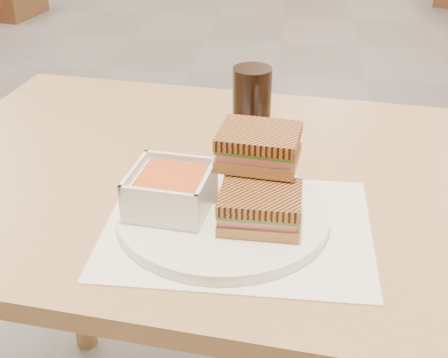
# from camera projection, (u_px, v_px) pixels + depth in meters

# --- Properties ---
(main_table) EXTENTS (1.27, 0.83, 0.75)m
(main_table) POSITION_uv_depth(u_px,v_px,m) (282.00, 241.00, 1.00)
(main_table) COLOR #9E814D
(main_table) RESTS_ON ground
(tray_liner) EXTENTS (0.36, 0.28, 0.00)m
(tray_liner) POSITION_uv_depth(u_px,v_px,m) (238.00, 227.00, 0.83)
(tray_liner) COLOR white
(tray_liner) RESTS_ON main_table
(plate) EXTENTS (0.29, 0.29, 0.02)m
(plate) POSITION_uv_depth(u_px,v_px,m) (223.00, 214.00, 0.85)
(plate) COLOR white
(plate) RESTS_ON tray_liner
(soup_bowl) EXTENTS (0.12, 0.12, 0.06)m
(soup_bowl) POSITION_uv_depth(u_px,v_px,m) (171.00, 192.00, 0.83)
(soup_bowl) COLOR white
(soup_bowl) RESTS_ON plate
(panini_lower) EXTENTS (0.11, 0.09, 0.05)m
(panini_lower) POSITION_uv_depth(u_px,v_px,m) (260.00, 207.00, 0.80)
(panini_lower) COLOR #A67B4B
(panini_lower) RESTS_ON plate
(panini_upper) EXTENTS (0.12, 0.10, 0.05)m
(panini_upper) POSITION_uv_depth(u_px,v_px,m) (259.00, 147.00, 0.84)
(panini_upper) COLOR #A67B4B
(panini_upper) RESTS_ON panini_lower
(cola_glass) EXTENTS (0.06, 0.06, 0.14)m
(cola_glass) POSITION_uv_depth(u_px,v_px,m) (252.00, 108.00, 1.02)
(cola_glass) COLOR black
(cola_glass) RESTS_ON main_table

